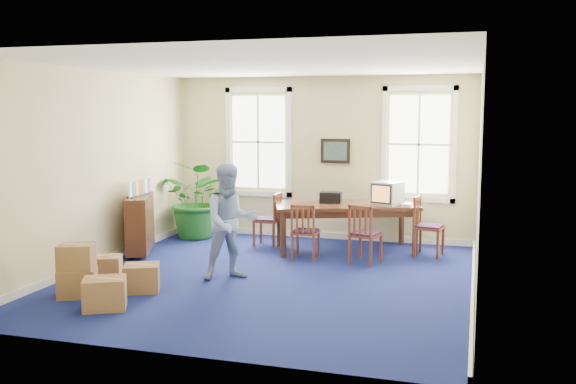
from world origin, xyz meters
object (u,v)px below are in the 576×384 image
(man, at_px, (231,222))
(potted_plant, at_px, (198,200))
(credenza, at_px, (140,226))
(conference_table, at_px, (345,227))
(cardboard_boxes, at_px, (93,268))
(crt_tv, at_px, (388,193))
(chair_near_left, at_px, (306,231))

(man, bearing_deg, potted_plant, 86.55)
(credenza, bearing_deg, conference_table, -1.69)
(man, distance_m, credenza, 2.51)
(potted_plant, bearing_deg, conference_table, -5.63)
(man, xyz_separation_m, cardboard_boxes, (-1.48, -1.38, -0.49))
(crt_tv, height_order, chair_near_left, crt_tv)
(crt_tv, relative_size, chair_near_left, 0.52)
(conference_table, xyz_separation_m, man, (-1.27, -2.43, 0.44))
(conference_table, bearing_deg, crt_tv, -16.55)
(credenza, xyz_separation_m, potted_plant, (0.42, 1.57, 0.29))
(potted_plant, bearing_deg, cardboard_boxes, -86.03)
(crt_tv, distance_m, chair_near_left, 1.67)
(chair_near_left, distance_m, credenza, 2.97)
(conference_table, xyz_separation_m, credenza, (-3.46, -1.27, 0.06))
(crt_tv, xyz_separation_m, cardboard_boxes, (-3.50, -3.87, -0.69))
(conference_table, height_order, potted_plant, potted_plant)
(crt_tv, bearing_deg, man, -105.33)
(conference_table, relative_size, crt_tv, 5.07)
(crt_tv, distance_m, potted_plant, 3.80)
(potted_plant, xyz_separation_m, cardboard_boxes, (0.29, -4.11, -0.39))
(conference_table, height_order, man, man)
(chair_near_left, distance_m, cardboard_boxes, 3.70)
(man, bearing_deg, chair_near_left, 28.04)
(conference_table, distance_m, credenza, 3.68)
(conference_table, height_order, cardboard_boxes, conference_table)
(credenza, bearing_deg, man, -49.83)
(conference_table, relative_size, chair_near_left, 2.62)
(crt_tv, relative_size, potted_plant, 0.32)
(crt_tv, height_order, man, man)
(crt_tv, bearing_deg, chair_near_left, -120.30)
(crt_tv, relative_size, man, 0.29)
(crt_tv, xyz_separation_m, man, (-2.02, -2.49, -0.20))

